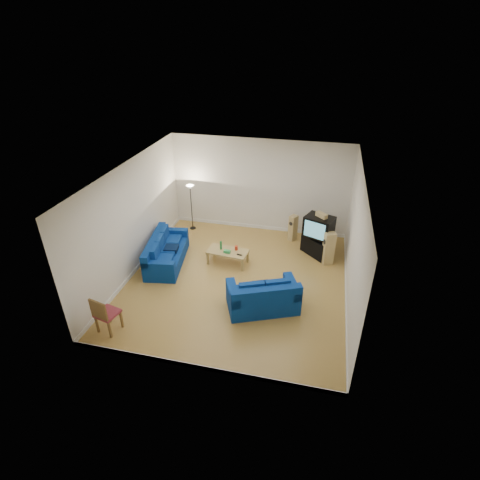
% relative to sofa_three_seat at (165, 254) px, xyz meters
% --- Properties ---
extents(room, '(6.01, 6.51, 3.21)m').
position_rel_sofa_three_seat_xyz_m(room, '(2.32, -0.42, 1.24)').
color(room, olive).
rests_on(room, ground).
extents(sofa_three_seat, '(1.27, 2.27, 0.83)m').
position_rel_sofa_three_seat_xyz_m(sofa_three_seat, '(0.00, 0.00, 0.00)').
color(sofa_three_seat, navy).
rests_on(sofa_three_seat, ground).
extents(sofa_loveseat, '(1.98, 1.57, 0.87)m').
position_rel_sofa_three_seat_xyz_m(sofa_loveseat, '(3.25, -1.44, 0.02)').
color(sofa_loveseat, navy).
rests_on(sofa_loveseat, ground).
extents(coffee_table, '(1.26, 0.73, 0.44)m').
position_rel_sofa_three_seat_xyz_m(coffee_table, '(1.85, 0.40, 0.07)').
color(coffee_table, tan).
rests_on(coffee_table, ground).
extents(bottle, '(0.07, 0.07, 0.27)m').
position_rel_sofa_three_seat_xyz_m(bottle, '(1.63, 0.44, 0.26)').
color(bottle, '#197233').
rests_on(bottle, coffee_table).
extents(tissue_box, '(0.20, 0.12, 0.08)m').
position_rel_sofa_three_seat_xyz_m(tissue_box, '(1.86, 0.29, 0.17)').
color(tissue_box, green).
rests_on(tissue_box, coffee_table).
extents(red_canister, '(0.12, 0.12, 0.13)m').
position_rel_sofa_three_seat_xyz_m(red_canister, '(2.08, 0.51, 0.19)').
color(red_canister, red).
rests_on(red_canister, coffee_table).
extents(remote, '(0.16, 0.08, 0.02)m').
position_rel_sofa_three_seat_xyz_m(remote, '(2.24, 0.25, 0.14)').
color(remote, black).
rests_on(remote, coffee_table).
extents(tv_stand, '(1.07, 1.04, 0.59)m').
position_rel_sofa_three_seat_xyz_m(tv_stand, '(4.44, 1.55, -0.01)').
color(tv_stand, black).
rests_on(tv_stand, ground).
extents(av_receiver, '(0.48, 0.50, 0.09)m').
position_rel_sofa_three_seat_xyz_m(av_receiver, '(4.38, 1.59, 0.32)').
color(av_receiver, black).
rests_on(av_receiver, tv_stand).
extents(television, '(0.99, 0.87, 0.64)m').
position_rel_sofa_three_seat_xyz_m(television, '(4.41, 1.52, 0.69)').
color(television, black).
rests_on(television, av_receiver).
extents(centre_speaker, '(0.38, 0.36, 0.13)m').
position_rel_sofa_three_seat_xyz_m(centre_speaker, '(4.45, 1.52, 1.07)').
color(centre_speaker, tan).
rests_on(centre_speaker, television).
extents(speaker_left, '(0.31, 0.33, 0.89)m').
position_rel_sofa_three_seat_xyz_m(speaker_left, '(3.58, 2.28, 0.14)').
color(speaker_left, tan).
rests_on(speaker_left, ground).
extents(speaker_right, '(0.38, 0.34, 1.04)m').
position_rel_sofa_three_seat_xyz_m(speaker_right, '(4.77, 1.08, 0.21)').
color(speaker_right, tan).
rests_on(speaker_right, ground).
extents(floor_lamp, '(0.28, 0.28, 1.63)m').
position_rel_sofa_three_seat_xyz_m(floor_lamp, '(0.06, 2.28, 1.04)').
color(floor_lamp, black).
rests_on(floor_lamp, ground).
extents(dining_chair, '(0.57, 0.57, 0.99)m').
position_rel_sofa_three_seat_xyz_m(dining_chair, '(-0.15, -3.08, 0.25)').
color(dining_chair, brown).
rests_on(dining_chair, ground).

